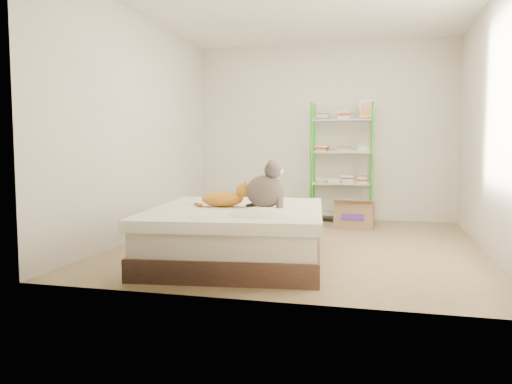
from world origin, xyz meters
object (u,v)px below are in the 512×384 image
(bed, at_px, (238,233))
(cardboard_box, at_px, (354,214))
(white_bin, at_px, (229,206))
(orange_cat, at_px, (222,197))
(grey_cat, at_px, (265,184))
(shelf_unit, at_px, (342,161))

(bed, distance_m, cardboard_box, 2.42)
(bed, distance_m, white_bin, 2.90)
(orange_cat, distance_m, cardboard_box, 2.51)
(grey_cat, height_order, cardboard_box, grey_cat)
(white_bin, bearing_deg, cardboard_box, -15.62)
(bed, bearing_deg, orange_cat, 168.63)
(cardboard_box, bearing_deg, shelf_unit, 113.63)
(bed, height_order, orange_cat, orange_cat)
(grey_cat, bearing_deg, orange_cat, 94.94)
(bed, xyz_separation_m, cardboard_box, (0.97, 2.21, -0.07))
(shelf_unit, bearing_deg, white_bin, -178.95)
(shelf_unit, relative_size, white_bin, 5.12)
(shelf_unit, bearing_deg, grey_cat, -100.70)
(grey_cat, height_order, white_bin, grey_cat)
(bed, distance_m, shelf_unit, 2.94)
(orange_cat, xyz_separation_m, grey_cat, (0.41, 0.03, 0.13))
(shelf_unit, height_order, white_bin, shelf_unit)
(bed, distance_m, orange_cat, 0.38)
(bed, xyz_separation_m, grey_cat, (0.25, 0.04, 0.47))
(bed, relative_size, orange_cat, 4.55)
(grey_cat, relative_size, white_bin, 1.29)
(orange_cat, bearing_deg, shelf_unit, 59.49)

